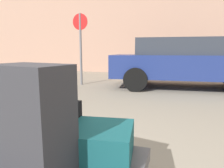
{
  "coord_description": "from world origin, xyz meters",
  "views": [
    {
      "loc": [
        0.75,
        -1.02,
        1.07
      ],
      "look_at": [
        0.0,
        1.2,
        0.69
      ],
      "focal_mm": 32.53,
      "sensor_mm": 36.0,
      "label": 1
    }
  ],
  "objects_px": {
    "suitcase_charcoal_center": "(33,121)",
    "suitcase_teal_rear_right": "(96,141)",
    "duffel_bag_black_front_left": "(41,124)",
    "parked_car": "(186,62)",
    "no_parking_sign": "(81,41)"
  },
  "relations": [
    {
      "from": "suitcase_charcoal_center",
      "to": "no_parking_sign",
      "type": "bearing_deg",
      "value": 123.93
    },
    {
      "from": "suitcase_charcoal_center",
      "to": "parked_car",
      "type": "distance_m",
      "value": 5.43
    },
    {
      "from": "parked_car",
      "to": "duffel_bag_black_front_left",
      "type": "bearing_deg",
      "value": -102.84
    },
    {
      "from": "duffel_bag_black_front_left",
      "to": "suitcase_teal_rear_right",
      "type": "xyz_separation_m",
      "value": [
        0.47,
        -0.02,
        -0.06
      ]
    },
    {
      "from": "duffel_bag_black_front_left",
      "to": "suitcase_teal_rear_right",
      "type": "distance_m",
      "value": 0.47
    },
    {
      "from": "suitcase_teal_rear_right",
      "to": "no_parking_sign",
      "type": "relative_size",
      "value": 0.23
    },
    {
      "from": "suitcase_charcoal_center",
      "to": "suitcase_teal_rear_right",
      "type": "bearing_deg",
      "value": 59.45
    },
    {
      "from": "suitcase_teal_rear_right",
      "to": "no_parking_sign",
      "type": "height_order",
      "value": "no_parking_sign"
    },
    {
      "from": "suitcase_charcoal_center",
      "to": "duffel_bag_black_front_left",
      "type": "distance_m",
      "value": 0.42
    },
    {
      "from": "duffel_bag_black_front_left",
      "to": "suitcase_teal_rear_right",
      "type": "height_order",
      "value": "duffel_bag_black_front_left"
    },
    {
      "from": "suitcase_charcoal_center",
      "to": "suitcase_teal_rear_right",
      "type": "height_order",
      "value": "suitcase_charcoal_center"
    },
    {
      "from": "duffel_bag_black_front_left",
      "to": "no_parking_sign",
      "type": "bearing_deg",
      "value": 109.46
    },
    {
      "from": "no_parking_sign",
      "to": "suitcase_teal_rear_right",
      "type": "bearing_deg",
      "value": -61.82
    },
    {
      "from": "suitcase_teal_rear_right",
      "to": "no_parking_sign",
      "type": "distance_m",
      "value": 5.29
    },
    {
      "from": "suitcase_charcoal_center",
      "to": "no_parking_sign",
      "type": "distance_m",
      "value": 5.42
    }
  ]
}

